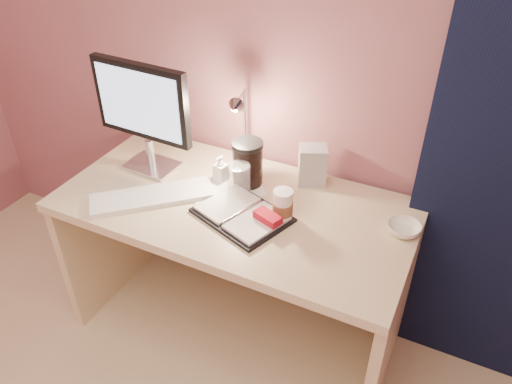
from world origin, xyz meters
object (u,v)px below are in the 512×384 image
at_px(lotion_bottle, 221,168).
at_px(keyboard, 153,196).
at_px(monitor, 144,108).
at_px(clear_cup, 239,182).
at_px(planner, 244,214).
at_px(product_box, 312,165).
at_px(desk, 244,236).
at_px(coffee_cup, 283,206).
at_px(desk_lamp, 231,123).
at_px(bowl, 404,229).
at_px(dark_jar, 248,165).

bearing_deg(lotion_bottle, keyboard, -127.58).
xyz_separation_m(monitor, clear_cup, (0.45, -0.04, -0.21)).
relative_size(clear_cup, lotion_bottle, 1.35).
xyz_separation_m(planner, product_box, (0.14, 0.33, 0.07)).
distance_m(desk, monitor, 0.68).
distance_m(monitor, keyboard, 0.36).
height_order(coffee_cup, desk_lamp, desk_lamp).
xyz_separation_m(desk, planner, (0.08, -0.14, 0.24)).
distance_m(coffee_cup, lotion_bottle, 0.36).
distance_m(monitor, bowl, 1.12).
distance_m(keyboard, dark_jar, 0.40).
relative_size(bowl, product_box, 0.73).
xyz_separation_m(bowl, product_box, (-0.42, 0.16, 0.06)).
relative_size(planner, desk_lamp, 1.13).
bearing_deg(desk, bowl, 2.83).
xyz_separation_m(keyboard, dark_jar, (0.29, 0.26, 0.08)).
relative_size(keyboard, planner, 1.21).
relative_size(monitor, bowl, 3.90).
xyz_separation_m(monitor, desk_lamp, (0.32, 0.15, -0.06)).
bearing_deg(keyboard, dark_jar, 0.20).
relative_size(monitor, keyboard, 0.99).
bearing_deg(desk_lamp, keyboard, -129.53).
bearing_deg(lotion_bottle, planner, -42.33).
height_order(keyboard, bowl, bowl).
bearing_deg(planner, desk_lamp, 144.74).
xyz_separation_m(dark_jar, desk_lamp, (-0.11, 0.07, 0.13)).
bearing_deg(lotion_bottle, bowl, -0.94).
bearing_deg(planner, dark_jar, 132.84).
relative_size(desk, product_box, 8.41).
bearing_deg(planner, keyboard, -152.88).
bearing_deg(desk, keyboard, -147.97).
distance_m(planner, clear_cup, 0.14).
xyz_separation_m(keyboard, planner, (0.38, 0.05, 0.00)).
bearing_deg(desk_lamp, coffee_cup, -45.77).
xyz_separation_m(coffee_cup, clear_cup, (-0.20, 0.04, 0.02)).
xyz_separation_m(lotion_bottle, dark_jar, (0.11, 0.03, 0.03)).
distance_m(monitor, clear_cup, 0.50).
height_order(monitor, product_box, monitor).
bearing_deg(monitor, desk, 3.08).
relative_size(keyboard, coffee_cup, 3.90).
bearing_deg(clear_cup, desk, 96.99).
relative_size(keyboard, desk_lamp, 1.37).
bearing_deg(planner, desk, 138.35).
xyz_separation_m(planner, coffee_cup, (0.13, 0.06, 0.04)).
relative_size(coffee_cup, bowl, 1.01).
xyz_separation_m(planner, desk_lamp, (-0.20, 0.29, 0.21)).
distance_m(monitor, planner, 0.60).
distance_m(desk, dark_jar, 0.32).
xyz_separation_m(product_box, desk_lamp, (-0.35, -0.05, 0.14)).
relative_size(dark_jar, desk_lamp, 0.49).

